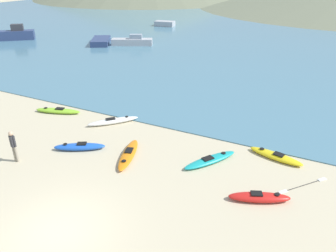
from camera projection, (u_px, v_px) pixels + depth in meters
ground_plane at (57, 232)px, 12.36m from camera, size 400.00×400.00×0.00m
bay_water at (276, 35)px, 48.32m from camera, size 160.00×70.00×0.06m
kayak_on_sand_0 at (58, 111)px, 22.47m from camera, size 3.24×1.60×0.35m
kayak_on_sand_1 at (259, 197)px, 13.97m from camera, size 2.68×1.65×0.39m
kayak_on_sand_2 at (113, 121)px, 20.93m from camera, size 2.62×2.81×0.38m
kayak_on_sand_3 at (210, 160)px, 16.76m from camera, size 2.23×3.06×0.31m
kayak_on_sand_4 at (128, 154)px, 17.27m from camera, size 1.67×3.26×0.31m
kayak_on_sand_5 at (276, 156)px, 17.08m from camera, size 2.96×1.32×0.34m
kayak_on_sand_6 at (80, 147)px, 17.90m from camera, size 2.72×1.91×0.41m
person_near_foreground at (13, 144)px, 16.48m from camera, size 0.35×0.24×1.71m
moored_boat_0 at (132, 41)px, 41.84m from camera, size 5.25×3.49×1.35m
moored_boat_1 at (101, 41)px, 42.52m from camera, size 4.14×4.99×0.71m
moored_boat_3 at (15, 34)px, 44.82m from camera, size 4.85×4.45×2.07m
moored_boat_4 at (165, 24)px, 55.62m from camera, size 3.48×2.28×0.81m
loose_paddle at (303, 185)px, 15.00m from camera, size 1.90×2.26×0.03m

